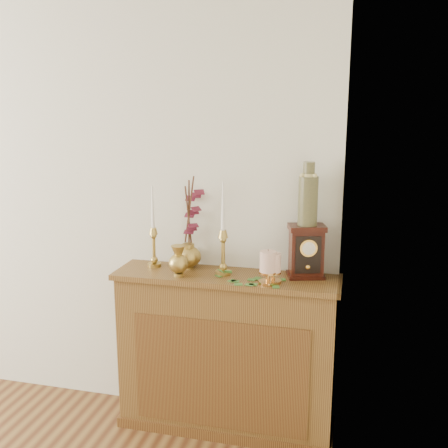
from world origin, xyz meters
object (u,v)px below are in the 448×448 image
(candlestick_center, at_px, (223,245))
(ginger_jar, at_px, (192,226))
(bud_vase, at_px, (178,261))
(candlestick_left, at_px, (154,241))
(mantel_clock, at_px, (306,252))
(ceramic_vase, at_px, (308,197))

(candlestick_center, xyz_separation_m, ginger_jar, (-0.21, 0.10, 0.07))
(candlestick_center, relative_size, ginger_jar, 0.96)
(candlestick_center, relative_size, bud_vase, 2.98)
(bud_vase, xyz_separation_m, ginger_jar, (0.02, 0.19, 0.15))
(candlestick_left, height_order, mantel_clock, candlestick_left)
(candlestick_left, xyz_separation_m, bud_vase, (0.19, -0.14, -0.07))
(candlestick_left, bearing_deg, ceramic_vase, 1.37)
(bud_vase, relative_size, ginger_jar, 0.32)
(candlestick_center, height_order, ginger_jar, ginger_jar)
(ginger_jar, bearing_deg, ceramic_vase, -2.98)
(candlestick_center, xyz_separation_m, bud_vase, (-0.23, -0.09, -0.08))
(mantel_clock, height_order, ceramic_vase, ceramic_vase)
(mantel_clock, bearing_deg, ginger_jar, 160.88)
(candlestick_left, distance_m, ginger_jar, 0.24)
(candlestick_center, bearing_deg, mantel_clock, 8.84)
(ginger_jar, xyz_separation_m, ceramic_vase, (0.65, -0.03, 0.20))
(candlestick_left, bearing_deg, bud_vase, -35.59)
(bud_vase, bearing_deg, candlestick_center, 21.53)
(ceramic_vase, bearing_deg, bud_vase, -166.48)
(candlestick_center, height_order, ceramic_vase, ceramic_vase)
(candlestick_center, distance_m, mantel_clock, 0.45)
(ginger_jar, xyz_separation_m, mantel_clock, (0.65, -0.04, -0.10))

